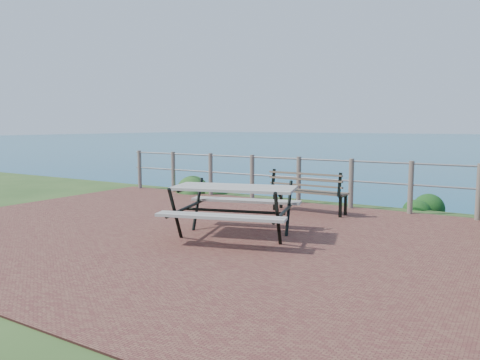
% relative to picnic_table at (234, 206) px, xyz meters
% --- Properties ---
extents(ground, '(10.00, 7.00, 0.12)m').
position_rel_picnic_table_xyz_m(ground, '(-0.46, -0.05, -0.49)').
color(ground, brown).
rests_on(ground, ground).
extents(safety_railing, '(9.40, 0.10, 1.00)m').
position_rel_picnic_table_xyz_m(safety_railing, '(-0.46, 3.30, 0.09)').
color(safety_railing, '#6B5B4C').
rests_on(safety_railing, ground).
extents(picnic_table, '(1.93, 1.51, 0.76)m').
position_rel_picnic_table_xyz_m(picnic_table, '(0.00, 0.00, 0.00)').
color(picnic_table, '#A39D92').
rests_on(picnic_table, ground).
extents(park_bench, '(1.46, 0.38, 0.82)m').
position_rel_picnic_table_xyz_m(park_bench, '(0.17, 2.42, 0.06)').
color(park_bench, brown).
rests_on(park_bench, ground).
extents(shrub_lip_west, '(0.85, 0.85, 0.63)m').
position_rel_picnic_table_xyz_m(shrub_lip_west, '(-3.14, 3.56, -0.49)').
color(shrub_lip_west, '#274D1C').
rests_on(shrub_lip_west, ground).
extents(shrub_lip_east, '(0.69, 0.69, 0.41)m').
position_rel_picnic_table_xyz_m(shrub_lip_east, '(1.87, 4.25, -0.49)').
color(shrub_lip_east, '#154415').
rests_on(shrub_lip_east, ground).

